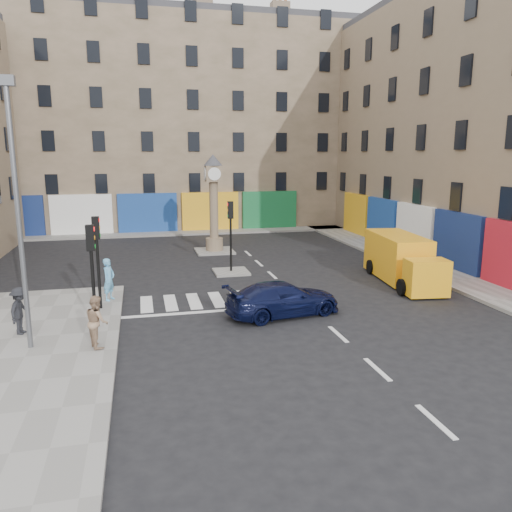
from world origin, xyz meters
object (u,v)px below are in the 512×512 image
object	(u,v)px
traffic_light_left_far	(97,248)
traffic_light_island	(231,225)
clock_pillar	(214,197)
pedestrian_dark	(20,311)
yellow_van	(402,260)
pedestrian_tan	(97,321)
navy_sedan	(283,299)
lamp_post	(17,202)
traffic_light_left_near	(92,260)
pedestrian_blue	(109,279)

from	to	relation	value
traffic_light_left_far	traffic_light_island	distance (m)	8.30
clock_pillar	pedestrian_dark	xyz separation A→B (m)	(-8.74, -13.81, -2.58)
clock_pillar	yellow_van	bearing A→B (deg)	-51.01
yellow_van	pedestrian_tan	size ratio (longest dim) A/B	3.79
navy_sedan	yellow_van	distance (m)	8.09
clock_pillar	pedestrian_tan	bearing A→B (deg)	-111.29
traffic_light_island	lamp_post	world-z (taller)	lamp_post
yellow_van	pedestrian_dark	size ratio (longest dim) A/B	3.89
traffic_light_left_near	lamp_post	world-z (taller)	lamp_post
yellow_van	pedestrian_tan	world-z (taller)	yellow_van
clock_pillar	navy_sedan	xyz separation A→B (m)	(0.71, -13.47, -2.89)
traffic_light_island	clock_pillar	bearing A→B (deg)	90.00
traffic_light_island	clock_pillar	world-z (taller)	clock_pillar
yellow_van	pedestrian_blue	distance (m)	13.89
traffic_light_left_near	traffic_light_island	world-z (taller)	traffic_light_left_near
lamp_post	clock_pillar	size ratio (longest dim) A/B	1.36
lamp_post	pedestrian_blue	world-z (taller)	lamp_post
clock_pillar	pedestrian_blue	size ratio (longest dim) A/B	3.40
pedestrian_blue	pedestrian_tan	bearing A→B (deg)	-151.91
traffic_light_island	pedestrian_dark	xyz separation A→B (m)	(-8.74, -7.82, -1.62)
navy_sedan	pedestrian_dark	size ratio (longest dim) A/B	2.78
traffic_light_left_near	navy_sedan	world-z (taller)	traffic_light_left_near
lamp_post	yellow_van	bearing A→B (deg)	18.74
yellow_van	clock_pillar	bearing A→B (deg)	135.66
traffic_light_left_far	pedestrian_tan	bearing A→B (deg)	-87.15
pedestrian_blue	pedestrian_dark	bearing A→B (deg)	171.32
lamp_post	navy_sedan	bearing A→B (deg)	10.97
yellow_van	pedestrian_tan	distance (m)	15.16
traffic_light_left_far	navy_sedan	xyz separation A→B (m)	(7.01, -2.07, -1.96)
lamp_post	pedestrian_dark	xyz separation A→B (m)	(-0.54, 1.38, -3.82)
traffic_light_left_near	yellow_van	bearing A→B (deg)	15.96
traffic_light_left_far	traffic_light_left_near	bearing A→B (deg)	-90.00
traffic_light_left_far	lamp_post	xyz separation A→B (m)	(-1.90, -3.80, 2.17)
traffic_light_island	yellow_van	xyz separation A→B (m)	(7.88, -3.74, -1.47)
traffic_light_left_near	pedestrian_tan	xyz separation A→B (m)	(0.21, -1.83, -1.63)
traffic_light_left_near	pedestrian_dark	world-z (taller)	traffic_light_left_near
traffic_light_island	pedestrian_dark	distance (m)	11.83
clock_pillar	yellow_van	world-z (taller)	clock_pillar
traffic_light_island	pedestrian_dark	world-z (taller)	traffic_light_island
traffic_light_left_far	clock_pillar	size ratio (longest dim) A/B	0.61
clock_pillar	yellow_van	distance (m)	12.76
navy_sedan	yellow_van	xyz separation A→B (m)	(7.17, 3.73, 0.46)
lamp_post	pedestrian_tan	xyz separation A→B (m)	(2.11, -0.43, -3.80)
navy_sedan	pedestrian_tan	size ratio (longest dim) A/B	2.71
pedestrian_blue	pedestrian_tan	world-z (taller)	pedestrian_blue
traffic_light_island	navy_sedan	size ratio (longest dim) A/B	0.81
traffic_light_left_far	yellow_van	xyz separation A→B (m)	(14.18, 1.66, -1.50)
traffic_light_left_far	lamp_post	world-z (taller)	lamp_post
navy_sedan	pedestrian_blue	xyz separation A→B (m)	(-6.71, 3.19, 0.38)
traffic_light_island	pedestrian_tan	distance (m)	11.51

